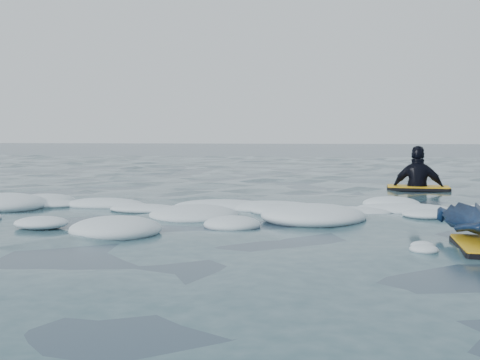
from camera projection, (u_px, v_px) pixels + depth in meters
ground at (194, 229)px, 6.64m from camera, size 120.00×120.00×0.00m
foam_band at (212, 216)px, 7.65m from camera, size 12.00×3.10×0.30m
waiting_rider_unit at (418, 191)px, 11.11m from camera, size 1.17×0.71×1.68m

